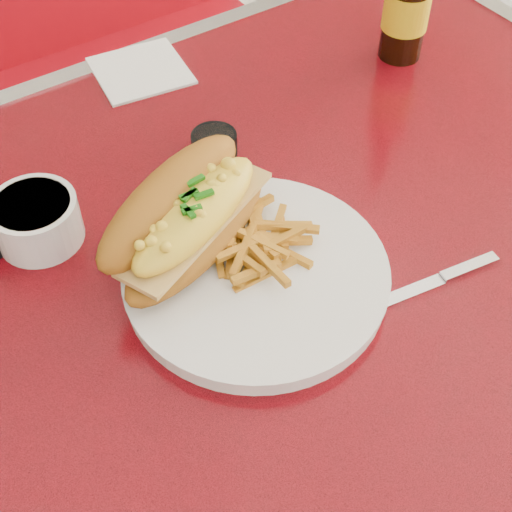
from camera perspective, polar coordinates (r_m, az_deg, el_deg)
diner_table at (r=0.88m, az=-1.41°, el=-7.04°), size 1.23×0.83×0.77m
booth_bench_far at (r=1.63m, az=-17.04°, el=6.54°), size 1.20×0.51×0.90m
dinner_plate at (r=0.72m, az=0.00°, el=-1.54°), size 0.36×0.36×0.02m
mac_hoagie at (r=0.71m, az=-5.53°, el=3.23°), size 0.24×0.18×0.10m
fries_pile at (r=0.72m, az=-0.40°, el=1.00°), size 0.11×0.11×0.03m
fork at (r=0.73m, az=-6.06°, el=0.27°), size 0.05×0.14×0.00m
gravy_ramekin at (r=0.78m, az=-17.16°, el=2.82°), size 0.12×0.12×0.05m
sauce_cup_right at (r=0.86m, az=-3.36°, el=9.01°), size 0.07×0.07×0.03m
knife at (r=0.75m, az=14.14°, el=-1.96°), size 0.18×0.04×0.01m
paper_napkin at (r=1.01m, az=-9.21°, el=14.43°), size 0.13×0.13×0.00m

